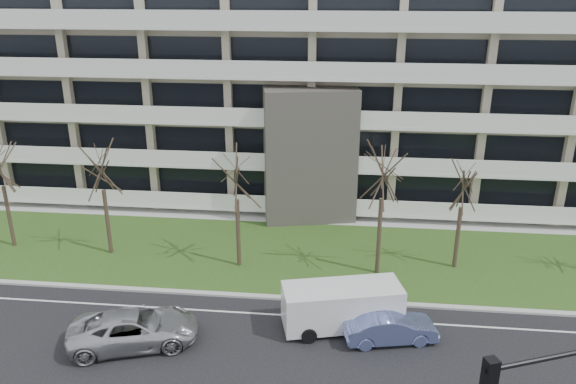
# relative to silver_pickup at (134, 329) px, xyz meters

# --- Properties ---
(grass_verge) EXTENTS (90.00, 10.00, 0.06)m
(grass_verge) POSITION_rel_silver_pickup_xyz_m (6.82, 9.48, -0.76)
(grass_verge) COLOR #274C19
(grass_verge) RESTS_ON ground
(curb) EXTENTS (90.00, 0.35, 0.12)m
(curb) POSITION_rel_silver_pickup_xyz_m (6.82, 4.48, -0.73)
(curb) COLOR #B2B2AD
(curb) RESTS_ON ground
(sidewalk) EXTENTS (90.00, 2.00, 0.08)m
(sidewalk) POSITION_rel_silver_pickup_xyz_m (6.82, 14.98, -0.75)
(sidewalk) COLOR #B2B2AD
(sidewalk) RESTS_ON ground
(lane_edge_line) EXTENTS (90.00, 0.12, 0.01)m
(lane_edge_line) POSITION_rel_silver_pickup_xyz_m (6.82, 2.98, -0.79)
(lane_edge_line) COLOR white
(lane_edge_line) RESTS_ON ground
(apartment_building) EXTENTS (60.50, 15.10, 18.75)m
(apartment_building) POSITION_rel_silver_pickup_xyz_m (6.82, 21.80, 6.82)
(apartment_building) COLOR tan
(apartment_building) RESTS_ON ground
(silver_pickup) EXTENTS (6.23, 4.23, 1.59)m
(silver_pickup) POSITION_rel_silver_pickup_xyz_m (0.00, 0.00, 0.00)
(silver_pickup) COLOR #B5B7BC
(silver_pickup) RESTS_ON ground
(blue_sedan) EXTENTS (4.46, 2.36, 1.40)m
(blue_sedan) POSITION_rel_silver_pickup_xyz_m (11.45, 1.46, -0.09)
(blue_sedan) COLOR #6A78B8
(blue_sedan) RESTS_ON ground
(white_van) EXTENTS (5.86, 3.32, 2.14)m
(white_van) POSITION_rel_silver_pickup_xyz_m (9.32, 2.34, 0.49)
(white_van) COLOR white
(white_van) RESTS_ON ground
(tree_2) EXTENTS (3.63, 3.63, 7.26)m
(tree_2) POSITION_rel_silver_pickup_xyz_m (-4.66, 8.51, 4.85)
(tree_2) COLOR #382B21
(tree_2) RESTS_ON ground
(tree_3) EXTENTS (3.64, 3.64, 7.29)m
(tree_3) POSITION_rel_silver_pickup_xyz_m (3.30, 7.78, 4.87)
(tree_3) COLOR #382B21
(tree_3) RESTS_ON ground
(tree_4) EXTENTS (4.03, 4.03, 8.06)m
(tree_4) POSITION_rel_silver_pickup_xyz_m (11.14, 7.72, 5.48)
(tree_4) COLOR #382B21
(tree_4) RESTS_ON ground
(tree_5) EXTENTS (3.32, 3.32, 6.65)m
(tree_5) POSITION_rel_silver_pickup_xyz_m (15.58, 8.88, 4.37)
(tree_5) COLOR #382B21
(tree_5) RESTS_ON ground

